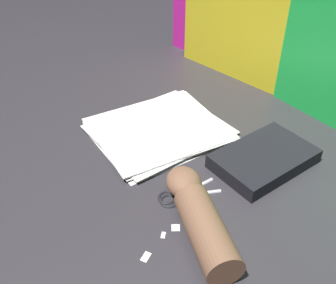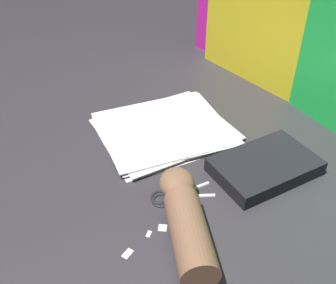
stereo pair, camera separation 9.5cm
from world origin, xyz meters
name	(u,v)px [view 1 (the left image)]	position (x,y,z in m)	size (l,w,h in m)	color
ground_plane	(173,152)	(0.00, 0.00, 0.00)	(6.00, 6.00, 0.00)	#2D2B30
backdrop_panel_center	(306,19)	(-0.02, 0.45, 0.26)	(0.89, 0.18, 0.51)	yellow
paper_stack	(159,130)	(-0.09, 0.02, 0.01)	(0.32, 0.37, 0.02)	white
book_closed	(264,159)	(0.17, 0.16, 0.02)	(0.17, 0.25, 0.04)	black
scissors	(179,195)	(0.14, -0.08, 0.00)	(0.08, 0.15, 0.01)	silver
hand_forearm	(200,217)	(0.24, -0.10, 0.04)	(0.30, 0.16, 0.07)	brown
paper_scrap_near	(163,235)	(0.22, -0.17, 0.00)	(0.02, 0.02, 0.00)	white
paper_scrap_mid	(146,257)	(0.24, -0.23, 0.00)	(0.02, 0.03, 0.00)	white
paper_scrap_far	(176,228)	(0.21, -0.14, 0.00)	(0.03, 0.02, 0.00)	white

